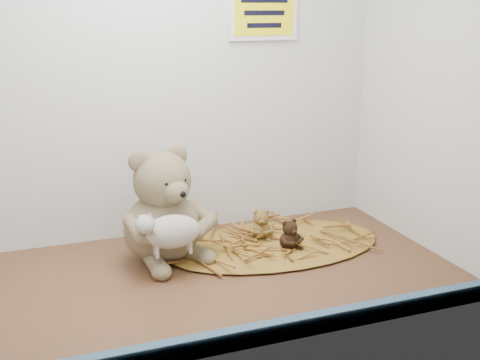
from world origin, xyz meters
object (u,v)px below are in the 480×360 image
object	(u,v)px
toy_lamb	(172,232)
main_teddy	(162,205)
mini_teddy_tan	(261,223)
mini_teddy_brown	(289,233)

from	to	relation	value
toy_lamb	main_teddy	bearing A→B (deg)	90.00
main_teddy	mini_teddy_tan	distance (cm)	26.94
toy_lamb	mini_teddy_brown	xyz separation A→B (cm)	(29.21, 3.16, -5.48)
mini_teddy_tan	main_teddy	bearing A→B (deg)	-156.49
main_teddy	toy_lamb	distance (cm)	10.02
main_teddy	mini_teddy_tan	world-z (taller)	main_teddy
toy_lamb	mini_teddy_brown	bearing A→B (deg)	6.17
mini_teddy_tan	mini_teddy_brown	bearing A→B (deg)	-47.46
main_teddy	mini_teddy_tan	xyz separation A→B (cm)	(25.46, 2.13, -8.54)
mini_teddy_tan	toy_lamb	bearing A→B (deg)	-136.69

